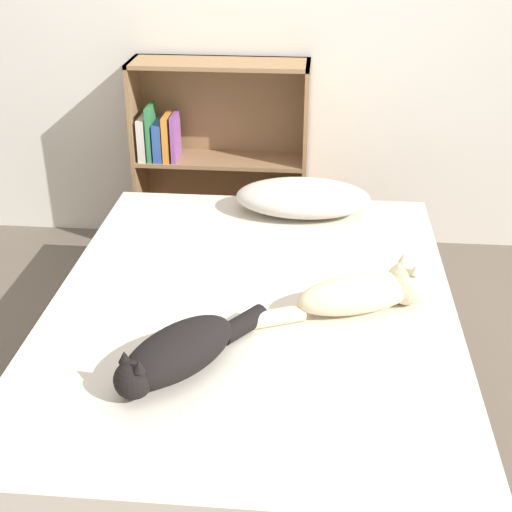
# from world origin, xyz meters

# --- Properties ---
(ground_plane) EXTENTS (8.00, 8.00, 0.00)m
(ground_plane) POSITION_xyz_m (0.00, 0.00, 0.00)
(ground_plane) COLOR brown
(bed) EXTENTS (1.41, 1.88, 0.43)m
(bed) POSITION_xyz_m (0.00, 0.00, 0.21)
(bed) COLOR #99754C
(bed) RESTS_ON ground_plane
(pillow) EXTENTS (0.57, 0.32, 0.14)m
(pillow) POSITION_xyz_m (0.15, 0.75, 0.50)
(pillow) COLOR beige
(pillow) RESTS_ON bed
(cat_light) EXTENTS (0.60, 0.32, 0.17)m
(cat_light) POSITION_xyz_m (0.39, -0.01, 0.50)
(cat_light) COLOR beige
(cat_light) RESTS_ON bed
(cat_dark) EXTENTS (0.43, 0.52, 0.14)m
(cat_dark) POSITION_xyz_m (-0.17, -0.41, 0.50)
(cat_dark) COLOR black
(cat_dark) RESTS_ON bed
(bookshelf) EXTENTS (0.85, 0.26, 0.96)m
(bookshelf) POSITION_xyz_m (-0.31, 1.29, 0.49)
(bookshelf) COLOR #8E6B47
(bookshelf) RESTS_ON ground_plane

